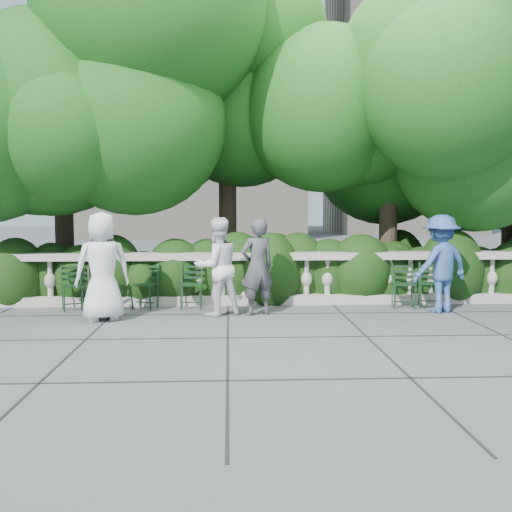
{
  "coord_description": "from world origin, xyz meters",
  "views": [
    {
      "loc": [
        -0.48,
        -8.99,
        1.88
      ],
      "look_at": [
        0.0,
        1.0,
        1.0
      ],
      "focal_mm": 40.0,
      "sensor_mm": 36.0,
      "label": 1
    }
  ],
  "objects_px": {
    "chair_b": "(93,311)",
    "chair_e": "(430,309)",
    "person_older_blue": "(441,264)",
    "chair_weathered": "(103,315)",
    "person_businessman": "(102,267)",
    "person_casual_man": "(217,267)",
    "chair_d": "(191,310)",
    "chair_a": "(75,312)",
    "person_woman_grey": "(257,267)",
    "chair_c": "(142,310)",
    "chair_f": "(404,310)"
  },
  "relations": [
    {
      "from": "chair_a",
      "to": "person_businessman",
      "type": "bearing_deg",
      "value": -71.43
    },
    {
      "from": "person_woman_grey",
      "to": "chair_e",
      "type": "bearing_deg",
      "value": 164.95
    },
    {
      "from": "chair_d",
      "to": "chair_c",
      "type": "bearing_deg",
      "value": 176.47
    },
    {
      "from": "chair_c",
      "to": "chair_f",
      "type": "bearing_deg",
      "value": 15.87
    },
    {
      "from": "person_businessman",
      "to": "person_woman_grey",
      "type": "bearing_deg",
      "value": 171.29
    },
    {
      "from": "chair_b",
      "to": "person_woman_grey",
      "type": "xyz_separation_m",
      "value": [
        2.93,
        -0.48,
        0.83
      ]
    },
    {
      "from": "chair_d",
      "to": "person_businessman",
      "type": "bearing_deg",
      "value": -148.06
    },
    {
      "from": "chair_c",
      "to": "person_woman_grey",
      "type": "distance_m",
      "value": 2.29
    },
    {
      "from": "person_older_blue",
      "to": "person_businessman",
      "type": "bearing_deg",
      "value": -17.45
    },
    {
      "from": "person_businessman",
      "to": "chair_c",
      "type": "bearing_deg",
      "value": -135.22
    },
    {
      "from": "chair_e",
      "to": "person_casual_man",
      "type": "height_order",
      "value": "person_casual_man"
    },
    {
      "from": "person_casual_man",
      "to": "chair_c",
      "type": "bearing_deg",
      "value": -45.67
    },
    {
      "from": "chair_b",
      "to": "person_casual_man",
      "type": "distance_m",
      "value": 2.45
    },
    {
      "from": "person_woman_grey",
      "to": "person_older_blue",
      "type": "height_order",
      "value": "person_older_blue"
    },
    {
      "from": "chair_a",
      "to": "chair_f",
      "type": "bearing_deg",
      "value": -21.79
    },
    {
      "from": "chair_b",
      "to": "person_older_blue",
      "type": "xyz_separation_m",
      "value": [
        6.18,
        -0.41,
        0.86
      ]
    },
    {
      "from": "chair_d",
      "to": "person_businessman",
      "type": "xyz_separation_m",
      "value": [
        -1.37,
        -0.87,
        0.89
      ]
    },
    {
      "from": "chair_weathered",
      "to": "person_businessman",
      "type": "distance_m",
      "value": 1.01
    },
    {
      "from": "person_older_blue",
      "to": "chair_d",
      "type": "bearing_deg",
      "value": -27.22
    },
    {
      "from": "chair_e",
      "to": "chair_f",
      "type": "height_order",
      "value": "same"
    },
    {
      "from": "person_businessman",
      "to": "person_casual_man",
      "type": "bearing_deg",
      "value": 174.01
    },
    {
      "from": "chair_d",
      "to": "chair_weathered",
      "type": "xyz_separation_m",
      "value": [
        -1.49,
        -0.41,
        0.0
      ]
    },
    {
      "from": "chair_e",
      "to": "person_businessman",
      "type": "bearing_deg",
      "value": -156.38
    },
    {
      "from": "chair_c",
      "to": "person_older_blue",
      "type": "relative_size",
      "value": 0.49
    },
    {
      "from": "person_businessman",
      "to": "person_older_blue",
      "type": "bearing_deg",
      "value": 167.04
    },
    {
      "from": "chair_d",
      "to": "chair_weathered",
      "type": "height_order",
      "value": "same"
    },
    {
      "from": "chair_a",
      "to": "chair_c",
      "type": "bearing_deg",
      "value": -16.34
    },
    {
      "from": "person_casual_man",
      "to": "chair_d",
      "type": "bearing_deg",
      "value": -69.2
    },
    {
      "from": "chair_b",
      "to": "chair_weathered",
      "type": "xyz_separation_m",
      "value": [
        0.27,
        -0.42,
        0.0
      ]
    },
    {
      "from": "chair_c",
      "to": "chair_b",
      "type": "bearing_deg",
      "value": -159.36
    },
    {
      "from": "person_casual_man",
      "to": "chair_f",
      "type": "bearing_deg",
      "value": 161.55
    },
    {
      "from": "chair_weathered",
      "to": "person_businessman",
      "type": "xyz_separation_m",
      "value": [
        0.11,
        -0.46,
        0.89
      ]
    },
    {
      "from": "chair_a",
      "to": "person_woman_grey",
      "type": "height_order",
      "value": "person_woman_grey"
    },
    {
      "from": "person_businessman",
      "to": "chair_f",
      "type": "bearing_deg",
      "value": 170.49
    },
    {
      "from": "chair_b",
      "to": "chair_weathered",
      "type": "distance_m",
      "value": 0.49
    },
    {
      "from": "chair_a",
      "to": "chair_e",
      "type": "height_order",
      "value": "same"
    },
    {
      "from": "chair_d",
      "to": "chair_f",
      "type": "relative_size",
      "value": 1.0
    },
    {
      "from": "chair_b",
      "to": "chair_c",
      "type": "distance_m",
      "value": 0.86
    },
    {
      "from": "chair_c",
      "to": "chair_weathered",
      "type": "distance_m",
      "value": 0.75
    },
    {
      "from": "chair_b",
      "to": "chair_e",
      "type": "xyz_separation_m",
      "value": [
        6.13,
        -0.07,
        0.0
      ]
    },
    {
      "from": "chair_weathered",
      "to": "person_casual_man",
      "type": "relative_size",
      "value": 0.5
    },
    {
      "from": "person_casual_man",
      "to": "chair_weathered",
      "type": "bearing_deg",
      "value": -26.8
    },
    {
      "from": "chair_e",
      "to": "chair_weathered",
      "type": "height_order",
      "value": "same"
    },
    {
      "from": "chair_weathered",
      "to": "chair_b",
      "type": "bearing_deg",
      "value": 101.6
    },
    {
      "from": "chair_d",
      "to": "chair_b",
      "type": "bearing_deg",
      "value": 179.37
    },
    {
      "from": "person_businessman",
      "to": "chair_b",
      "type": "bearing_deg",
      "value": -84.24
    },
    {
      "from": "chair_c",
      "to": "person_older_blue",
      "type": "distance_m",
      "value": 5.41
    },
    {
      "from": "person_woman_grey",
      "to": "chair_f",
      "type": "bearing_deg",
      "value": 164.95
    },
    {
      "from": "chair_weathered",
      "to": "person_older_blue",
      "type": "xyz_separation_m",
      "value": [
        5.91,
        0.01,
        0.86
      ]
    },
    {
      "from": "chair_b",
      "to": "chair_d",
      "type": "bearing_deg",
      "value": -18.14
    }
  ]
}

